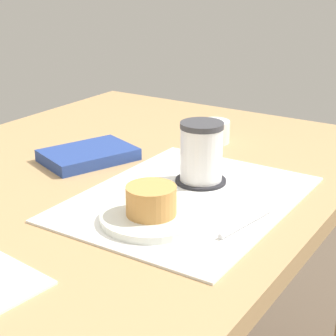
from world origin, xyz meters
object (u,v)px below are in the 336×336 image
Objects in this scene: coffee_mug at (202,151)px; pastry_plate at (151,217)px; dining_table at (94,214)px; small_book at (88,155)px; sugar_bowl at (214,132)px; pastry at (151,200)px.

pastry_plate is at bearing -175.17° from coffee_mug.
coffee_mug reaches higher than dining_table.
coffee_mug reaches higher than small_book.
dining_table is 0.13m from small_book.
coffee_mug is 0.26m from small_book.
pastry_plate is 1.45× the size of coffee_mug.
small_book is at bearing 58.05° from pastry_plate.
sugar_bowl is (0.32, -0.09, 0.10)m from dining_table.
pastry_plate is 0.90× the size of small_book.
coffee_mug is (0.09, -0.19, 0.14)m from dining_table.
small_book is at bearing 147.32° from sugar_bowl.
small_book is (-0.25, 0.16, -0.01)m from sugar_bowl.
sugar_bowl is at bearing 15.34° from pastry_plate.
pastry_plate is at bearing -101.09° from small_book.
pastry is 0.19m from coffee_mug.
sugar_bowl reaches higher than pastry_plate.
coffee_mug is at bearing 4.83° from pastry.
dining_table is at bearing 64.42° from pastry_plate.
small_book reaches higher than dining_table.
coffee_mug is 0.62× the size of small_book.
pastry_plate is at bearing -115.58° from dining_table.
coffee_mug is at bearing 4.83° from pastry_plate.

